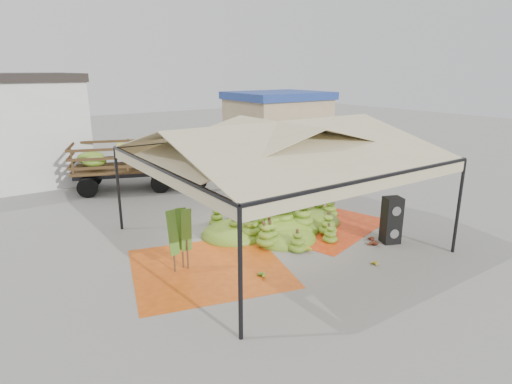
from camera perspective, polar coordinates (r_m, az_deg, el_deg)
ground at (r=14.67m, az=2.71°, el=-6.35°), size 90.00×90.00×0.00m
canopy_tent at (r=13.75m, az=2.89°, el=6.47°), size 8.10×8.10×4.00m
building_tan at (r=30.17m, az=2.92°, el=9.36°), size 6.30×5.30×4.10m
tarp_left at (r=12.76m, az=-6.33°, el=-9.99°), size 5.21×5.06×0.01m
tarp_right at (r=16.36m, az=7.07°, el=-4.01°), size 5.44×5.59×0.01m
banana_heap at (r=15.46m, az=2.84°, el=-2.78°), size 6.74×6.10×1.20m
hand_yellow_a at (r=13.25m, az=15.33°, el=-9.10°), size 0.46×0.42×0.17m
hand_yellow_b at (r=13.65m, az=6.64°, el=-7.69°), size 0.65×0.64×0.23m
hand_red_a at (r=14.98m, az=14.81°, el=-5.97°), size 0.60×0.57×0.21m
hand_red_b at (r=14.54m, az=15.26°, el=-6.66°), size 0.58×0.52×0.22m
hand_green at (r=12.09m, az=0.44°, el=-10.95°), size 0.45×0.38×0.19m
hanging_bunches at (r=13.22m, az=9.14°, el=2.89°), size 3.24×0.24×0.20m
speaker_stack at (r=14.85m, az=17.61°, el=-3.59°), size 0.71×0.67×1.57m
banana_leaves at (r=12.64m, az=-9.94°, el=-10.43°), size 0.96×1.36×3.70m
vendor at (r=18.49m, az=-0.13°, el=1.47°), size 0.79×0.67×1.86m
truck_left at (r=21.27m, az=-13.60°, el=4.34°), size 7.12×4.54×2.32m
truck_right at (r=24.01m, az=2.39°, el=5.94°), size 6.69×2.92×2.23m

